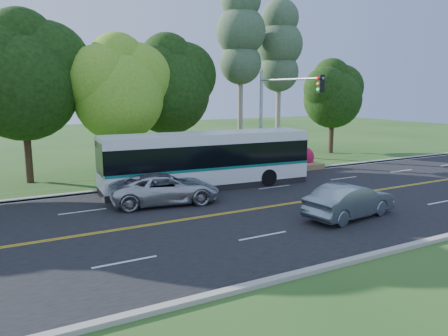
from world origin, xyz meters
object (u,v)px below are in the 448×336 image
sedan (350,201)px  suv (165,189)px  traffic_signal (278,106)px  transit_bus (207,161)px

sedan → suv: bearing=36.2°
traffic_signal → sedan: bearing=-104.2°
transit_bus → sedan: size_ratio=2.67×
transit_bus → sedan: bearing=-68.1°
traffic_signal → sedan: size_ratio=1.50×
traffic_signal → transit_bus: 5.87m
traffic_signal → transit_bus: bearing=-179.8°
traffic_signal → suv: size_ratio=1.28×
sedan → traffic_signal: bearing=-23.0°
transit_bus → suv: transit_bus is taller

